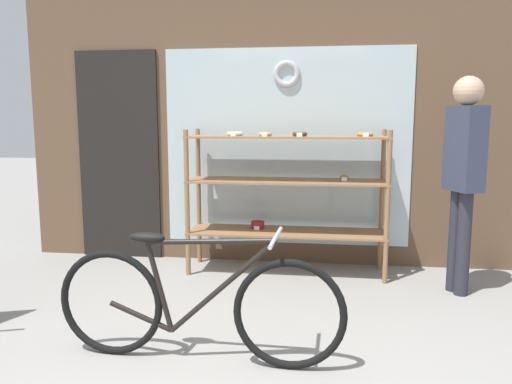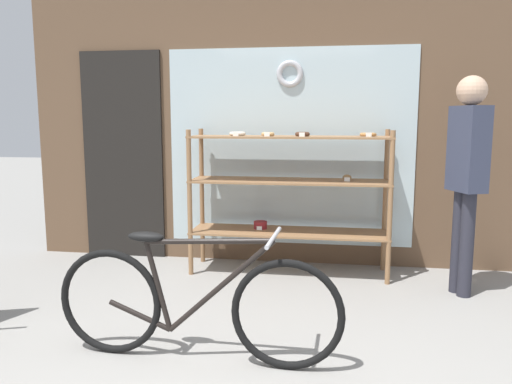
% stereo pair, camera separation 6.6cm
% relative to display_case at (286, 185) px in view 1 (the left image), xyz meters
% --- Properties ---
extents(storefront_facade, '(4.87, 0.13, 3.49)m').
position_rel_display_case_xyz_m(storefront_facade, '(-0.27, 0.37, 0.87)').
color(storefront_facade, brown).
rests_on(storefront_facade, ground_plane).
extents(display_case, '(1.81, 0.47, 1.33)m').
position_rel_display_case_xyz_m(display_case, '(0.00, 0.00, 0.00)').
color(display_case, '#8E6642').
rests_on(display_case, ground_plane).
extents(bicycle, '(1.74, 0.46, 0.78)m').
position_rel_display_case_xyz_m(bicycle, '(-0.39, -1.82, -0.47)').
color(bicycle, black).
rests_on(bicycle, ground_plane).
extents(pedestrian, '(0.28, 0.36, 1.76)m').
position_rel_display_case_xyz_m(pedestrian, '(1.45, -0.37, 0.23)').
color(pedestrian, '#282833').
rests_on(pedestrian, ground_plane).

